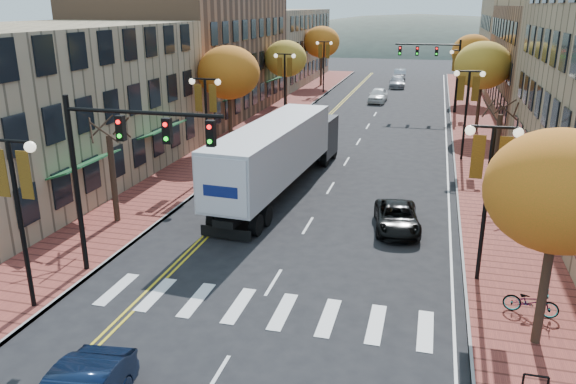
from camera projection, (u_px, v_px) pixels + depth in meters
The scene contains 30 objects.
ground at pixel (239, 340), 17.71m from camera, with size 200.00×200.00×0.00m, color black.
sidewalk_left at pixel (264, 124), 49.68m from camera, with size 4.00×85.00×0.15m, color brown.
sidewalk_right at pixel (477, 135), 45.40m from camera, with size 4.00×85.00×0.15m, color brown.
building_left_near at pixel (32, 107), 32.27m from camera, with size 12.00×22.00×9.00m, color #9E8966.
building_left_mid at pixel (193, 56), 53.08m from camera, with size 12.00×24.00×11.00m, color brown.
building_left_far at pixel (268, 46), 76.27m from camera, with size 12.00×26.00×9.50m, color #9E8966.
building_right_far at pixel (546, 43), 70.35m from camera, with size 15.00×20.00×11.00m, color #9E8966.
tree_left_a at pixel (113, 179), 26.49m from camera, with size 0.28×0.28×4.20m.
tree_left_b at pixel (229, 73), 40.17m from camera, with size 4.48×4.48×7.21m.
tree_left_c at pixel (286, 59), 54.99m from camera, with size 4.16×4.16×6.69m.
tree_left_d at pixel (322, 42), 71.35m from camera, with size 4.61×4.61×7.42m.
tree_right_a at pixel (559, 191), 15.81m from camera, with size 4.16×4.16×6.69m.
tree_right_b at pixel (496, 152), 31.39m from camera, with size 0.28×0.28×4.20m.
tree_right_c at pixel (483, 65), 45.07m from camera, with size 4.48×4.48×7.21m.
tree_right_d at pixel (472, 52), 59.82m from camera, with size 4.35×4.35×7.00m.
lamp_left_a at pixel (16, 192), 18.14m from camera, with size 1.96×0.36×6.05m.
lamp_left_b at pixel (206, 109), 32.83m from camera, with size 1.96×0.36×6.05m.
lamp_left_c at pixel (285, 74), 49.36m from camera, with size 1.96×0.36×6.05m.
lamp_left_d at pixel (324, 57), 65.89m from camera, with size 1.96×0.36×6.05m.
lamp_right_a at pixel (489, 174), 20.08m from camera, with size 1.96×0.36×6.05m.
lamp_right_b at pixel (467, 98), 36.61m from camera, with size 1.96×0.36×6.05m.
lamp_right_c at pixel (459, 69), 53.14m from camera, with size 1.96×0.36×6.05m.
traffic_mast_near at pixel (119, 155), 20.21m from camera, with size 6.10×0.35×7.00m.
traffic_mast_far at pixel (438, 62), 53.42m from camera, with size 6.10×0.34×7.00m.
semi_truck at pixel (281, 150), 31.27m from camera, with size 3.70×16.39×4.06m.
black_suv at pixel (397, 218), 26.25m from camera, with size 1.98×4.30×1.19m, color black.
car_far_white at pixel (378, 95), 60.92m from camera, with size 1.81×4.49×1.53m, color white.
car_far_silver at pixel (397, 82), 71.89m from camera, with size 1.94×4.77×1.39m, color #95949B.
car_far_oncoming at pixel (400, 74), 79.15m from camera, with size 1.63×4.67×1.54m, color #A4A4AB.
bicycle at pixel (531, 302), 18.76m from camera, with size 0.61×1.76×0.93m, color gray.
Camera 1 is at (5.35, -14.45, 10.04)m, focal length 35.00 mm.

